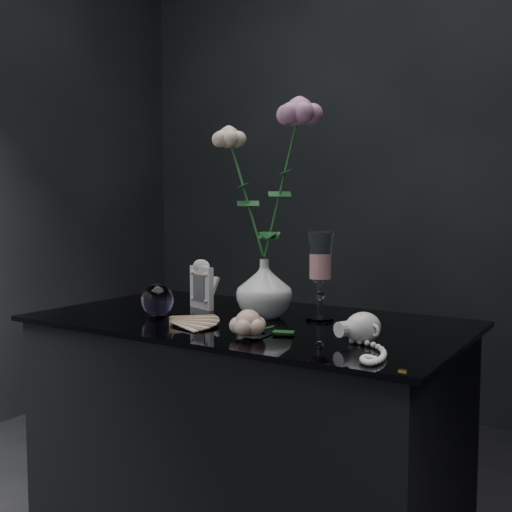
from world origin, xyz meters
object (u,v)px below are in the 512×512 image
Objects in this scene: wine_glass at (320,276)px; paperweight at (157,300)px; pearl_jar at (363,326)px; loose_rose at (248,323)px; vase at (264,289)px; picture_frame at (202,284)px.

wine_glass is 0.41m from paperweight.
paperweight is 0.55m from pearl_jar.
loose_rose is at bearing -99.89° from wine_glass.
vase is at bearing -178.62° from pearl_jar.
vase reaches higher than loose_rose.
pearl_jar is at bearing 30.49° from loose_rose.
loose_rose is at bearing -66.94° from vase.
wine_glass is 1.61× the size of picture_frame.
picture_frame is 0.77× the size of loose_rose.
vase reaches higher than pearl_jar.
loose_rose is at bearing -13.99° from paperweight.
paperweight reaches higher than loose_rose.
vase reaches higher than paperweight.
pearl_jar is at bearing -22.23° from vase.
loose_rose is at bearing -136.21° from pearl_jar.
pearl_jar is (0.18, -0.17, -0.07)m from wine_glass.
vase is 0.23m from loose_rose.
pearl_jar is at bearing 0.13° from paperweight.
wine_glass is at bearing 160.43° from pearl_jar.
wine_glass is (0.13, 0.04, 0.03)m from vase.
paperweight is at bearing -155.24° from wine_glass.
wine_glass reaches higher than loose_rose.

